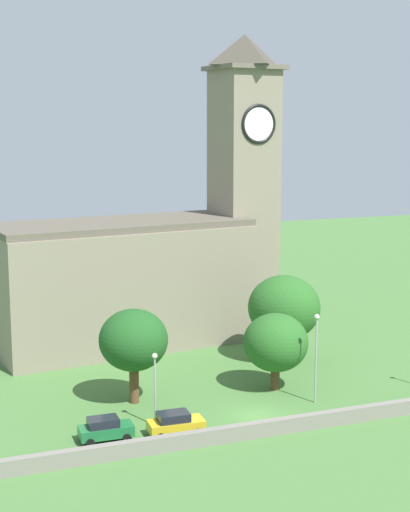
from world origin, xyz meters
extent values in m
plane|color=#477538|center=(0.00, 15.00, 0.00)|extent=(200.00, 200.00, 0.00)
cube|color=gray|center=(-4.61, 24.78, 6.39)|extent=(28.23, 14.74, 12.78)
cube|color=#5C5547|center=(-4.61, 24.78, 13.13)|extent=(28.12, 13.81, 0.70)
cube|color=gray|center=(10.38, 26.51, 14.79)|extent=(6.92, 6.92, 29.58)
cube|color=#675F4F|center=(10.38, 26.51, 29.83)|extent=(8.02, 8.02, 0.50)
pyramid|color=#484338|center=(10.38, 26.51, 31.80)|extent=(7.26, 7.26, 3.43)
cylinder|color=white|center=(10.75, 23.35, 23.67)|extent=(3.98, 0.58, 3.99)
torus|color=black|center=(10.75, 23.35, 23.67)|extent=(4.37, 0.86, 4.35)
cylinder|color=white|center=(13.54, 26.88, 23.67)|extent=(0.58, 3.98, 3.99)
torus|color=black|center=(13.54, 26.88, 23.67)|extent=(0.86, 4.37, 4.35)
cube|color=gray|center=(0.00, -3.98, 0.60)|extent=(50.10, 0.70, 1.20)
cube|color=#1E6B38|center=(-12.75, -0.39, 0.73)|extent=(4.14, 1.90, 0.81)
cube|color=#1E232B|center=(-12.95, -0.39, 1.46)|extent=(2.33, 1.63, 0.65)
cylinder|color=black|center=(-11.33, 0.46, 0.33)|extent=(0.66, 0.34, 0.65)
cylinder|color=black|center=(-11.38, -1.32, 0.33)|extent=(0.66, 0.34, 0.65)
cylinder|color=black|center=(-14.11, 0.54, 0.33)|extent=(0.66, 0.34, 0.65)
cylinder|color=black|center=(-14.16, -1.25, 0.33)|extent=(0.66, 0.34, 0.65)
cube|color=gold|center=(-7.44, -1.31, 0.74)|extent=(4.39, 2.06, 0.83)
cube|color=#1E232B|center=(-7.66, -1.30, 1.49)|extent=(2.49, 1.75, 0.66)
cylinder|color=black|center=(-5.94, -0.44, 0.33)|extent=(0.68, 0.37, 0.66)
cylinder|color=black|center=(-6.02, -2.31, 0.33)|extent=(0.68, 0.37, 0.66)
cylinder|color=black|center=(-8.87, -0.31, 0.33)|extent=(0.68, 0.37, 0.66)
cylinder|color=black|center=(-8.95, -2.17, 0.33)|extent=(0.68, 0.37, 0.66)
cylinder|color=#9EA0A5|center=(-8.40, 0.98, 2.77)|extent=(0.14, 0.14, 5.55)
sphere|color=#F4EFCC|center=(-8.40, 0.98, 5.77)|extent=(0.44, 0.44, 0.44)
cylinder|color=#9EA0A5|center=(6.01, 1.05, 3.69)|extent=(0.14, 0.14, 7.39)
sphere|color=#F4EFCC|center=(6.01, 1.05, 7.61)|extent=(0.44, 0.44, 0.44)
cylinder|color=brown|center=(8.97, 12.98, 1.37)|extent=(1.02, 1.02, 2.74)
ellipsoid|color=#286023|center=(8.97, 12.98, 5.48)|extent=(7.28, 7.28, 6.55)
cylinder|color=brown|center=(-8.51, 6.65, 1.68)|extent=(0.83, 0.83, 3.36)
ellipsoid|color=#1E511E|center=(-8.51, 6.65, 5.57)|extent=(5.91, 5.91, 5.31)
cylinder|color=brown|center=(4.30, 5.35, 1.10)|extent=(0.82, 0.82, 2.19)
ellipsoid|color=#286023|center=(4.30, 5.35, 4.38)|extent=(5.85, 5.85, 5.26)
camera|label=1|loc=(-25.83, -55.41, 23.80)|focal=54.75mm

